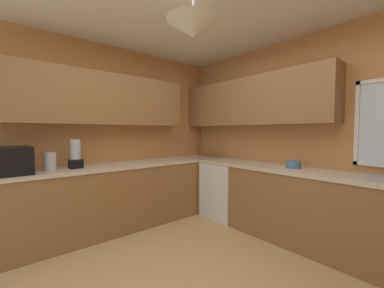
% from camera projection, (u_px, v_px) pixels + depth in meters
% --- Properties ---
extents(room_shell, '(4.07, 3.87, 2.67)m').
position_uv_depth(room_shell, '(209.00, 93.00, 2.55)').
color(room_shell, '#C6844C').
rests_on(room_shell, ground_plane).
extents(counter_run_left, '(0.65, 3.48, 0.90)m').
position_uv_depth(counter_run_left, '(116.00, 197.00, 3.28)').
color(counter_run_left, olive).
rests_on(counter_run_left, ground_plane).
extents(counter_run_back, '(3.16, 0.65, 0.90)m').
position_uv_depth(counter_run_back, '(303.00, 206.00, 2.85)').
color(counter_run_back, olive).
rests_on(counter_run_back, ground_plane).
extents(dishwasher, '(0.60, 0.60, 0.86)m').
position_uv_depth(dishwasher, '(226.00, 190.00, 3.76)').
color(dishwasher, white).
rests_on(dishwasher, ground_plane).
extents(microwave, '(0.48, 0.36, 0.29)m').
position_uv_depth(microwave, '(12.00, 160.00, 2.52)').
color(microwave, black).
rests_on(microwave, counter_run_left).
extents(kettle, '(0.13, 0.13, 0.22)m').
position_uv_depth(kettle, '(50.00, 161.00, 2.73)').
color(kettle, '#B7B7BC').
rests_on(kettle, counter_run_left).
extents(bowl, '(0.17, 0.17, 0.09)m').
position_uv_depth(bowl, '(293.00, 165.00, 2.92)').
color(bowl, '#4C7099').
rests_on(bowl, counter_run_back).
extents(blender_appliance, '(0.15, 0.15, 0.36)m').
position_uv_depth(blender_appliance, '(75.00, 155.00, 2.93)').
color(blender_appliance, black).
rests_on(blender_appliance, counter_run_left).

